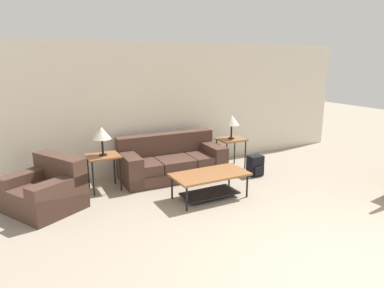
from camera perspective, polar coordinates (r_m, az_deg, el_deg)
The scene contains 10 objects.
ground_plane at distance 4.19m, azimuth 26.20°, elevation -20.62°, with size 24.00×24.00×0.00m, color gray.
wall_back at distance 7.24m, azimuth -3.57°, elevation 6.27°, with size 9.15×0.06×2.60m.
couch at distance 6.77m, azimuth -3.42°, elevation -3.03°, with size 2.04×0.99×0.82m.
armchair at distance 5.80m, azimuth -23.12°, elevation -7.28°, with size 1.28×1.32×0.80m.
coffee_table at distance 5.73m, azimuth 2.99°, elevation -5.96°, with size 1.26×0.66×0.43m.
side_table_left at distance 6.20m, azimuth -14.56°, elevation -2.45°, with size 0.55×0.47×0.64m.
side_table_right at distance 7.27m, azimuth 6.52°, elevation 0.36°, with size 0.55×0.47×0.64m.
table_lamp_left at distance 6.09m, azimuth -14.83°, elevation 1.70°, with size 0.33×0.33×0.51m.
table_lamp_right at distance 7.17m, azimuth 6.63°, elevation 3.93°, with size 0.33×0.33×0.51m.
backpack at distance 6.96m, azimuth 10.50°, elevation -3.58°, with size 0.29×0.30×0.41m.
Camera 1 is at (-2.96, -1.88, 2.30)m, focal length 32.00 mm.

